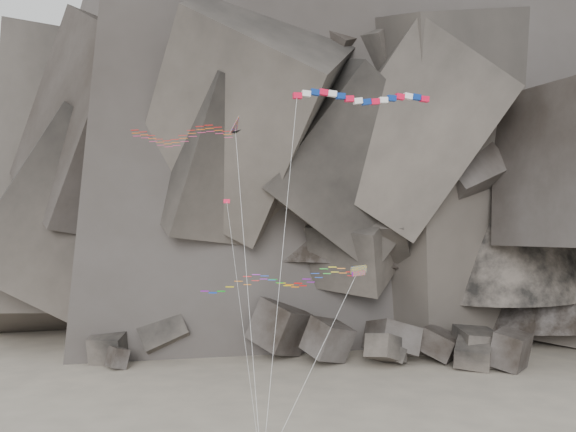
# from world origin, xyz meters

# --- Properties ---
(headland) EXTENTS (110.00, 70.00, 84.00)m
(headland) POSITION_xyz_m (0.00, 70.00, 42.00)
(headland) COLOR #564E47
(headland) RESTS_ON ground
(boulder_field) EXTENTS (60.39, 15.98, 9.40)m
(boulder_field) POSITION_xyz_m (3.10, 37.09, 2.34)
(boulder_field) COLOR #47423F
(boulder_field) RESTS_ON ground
(delta_kite) EXTENTS (13.91, 9.02, 27.69)m
(delta_kite) POSITION_xyz_m (-7.53, 1.19, 27.48)
(delta_kite) COLOR red
(delta_kite) RESTS_ON ground
(banner_kite) EXTENTS (13.00, 10.77, 29.58)m
(banner_kite) POSITION_xyz_m (8.60, 1.30, 30.25)
(banner_kite) COLOR red
(banner_kite) RESTS_ON ground
(parafoil_kite) EXTENTS (13.90, 6.12, 14.94)m
(parafoil_kite) POSITION_xyz_m (1.62, -1.85, 15.08)
(parafoil_kite) COLOR yellow
(parafoil_kite) RESTS_ON ground
(pennant_kite) EXTENTS (4.48, 6.90, 20.33)m
(pennant_kite) POSITION_xyz_m (-1.78, -1.88, 16.87)
(pennant_kite) COLOR red
(pennant_kite) RESTS_ON ground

